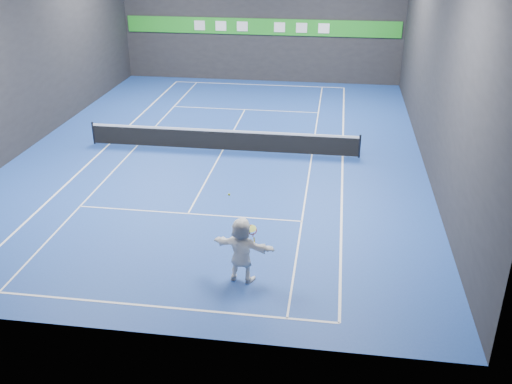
# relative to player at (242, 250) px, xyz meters

# --- Properties ---
(ground) EXTENTS (26.00, 26.00, 0.00)m
(ground) POSITION_rel_player_xyz_m (-2.62, 10.24, -1.01)
(ground) COLOR navy
(ground) RESTS_ON ground
(wall_back) EXTENTS (18.00, 0.10, 9.00)m
(wall_back) POSITION_rel_player_xyz_m (-2.62, 23.24, 3.49)
(wall_back) COLOR black
(wall_back) RESTS_ON ground
(wall_front) EXTENTS (18.00, 0.10, 9.00)m
(wall_front) POSITION_rel_player_xyz_m (-2.62, -2.76, 3.49)
(wall_front) COLOR black
(wall_front) RESTS_ON ground
(wall_left) EXTENTS (0.10, 26.00, 9.00)m
(wall_left) POSITION_rel_player_xyz_m (-11.62, 10.24, 3.49)
(wall_left) COLOR black
(wall_left) RESTS_ON ground
(wall_right) EXTENTS (0.10, 26.00, 9.00)m
(wall_right) POSITION_rel_player_xyz_m (6.38, 10.24, 3.49)
(wall_right) COLOR black
(wall_right) RESTS_ON ground
(baseline_near) EXTENTS (10.98, 0.08, 0.01)m
(baseline_near) POSITION_rel_player_xyz_m (-2.62, -1.65, -1.01)
(baseline_near) COLOR white
(baseline_near) RESTS_ON ground
(baseline_far) EXTENTS (10.98, 0.08, 0.01)m
(baseline_far) POSITION_rel_player_xyz_m (-2.62, 22.13, -1.01)
(baseline_far) COLOR white
(baseline_far) RESTS_ON ground
(sideline_doubles_left) EXTENTS (0.08, 23.78, 0.01)m
(sideline_doubles_left) POSITION_rel_player_xyz_m (-8.11, 10.24, -1.01)
(sideline_doubles_left) COLOR white
(sideline_doubles_left) RESTS_ON ground
(sideline_doubles_right) EXTENTS (0.08, 23.78, 0.01)m
(sideline_doubles_right) POSITION_rel_player_xyz_m (2.87, 10.24, -1.01)
(sideline_doubles_right) COLOR white
(sideline_doubles_right) RESTS_ON ground
(sideline_singles_left) EXTENTS (0.06, 23.78, 0.01)m
(sideline_singles_left) POSITION_rel_player_xyz_m (-6.73, 10.24, -1.01)
(sideline_singles_left) COLOR white
(sideline_singles_left) RESTS_ON ground
(sideline_singles_right) EXTENTS (0.06, 23.78, 0.01)m
(sideline_singles_right) POSITION_rel_player_xyz_m (1.49, 10.24, -1.01)
(sideline_singles_right) COLOR white
(sideline_singles_right) RESTS_ON ground
(service_line_near) EXTENTS (8.23, 0.06, 0.01)m
(service_line_near) POSITION_rel_player_xyz_m (-2.62, 3.84, -1.01)
(service_line_near) COLOR white
(service_line_near) RESTS_ON ground
(service_line_far) EXTENTS (8.23, 0.06, 0.01)m
(service_line_far) POSITION_rel_player_xyz_m (-2.62, 16.64, -1.01)
(service_line_far) COLOR white
(service_line_far) RESTS_ON ground
(center_service_line) EXTENTS (0.06, 12.80, 0.01)m
(center_service_line) POSITION_rel_player_xyz_m (-2.62, 10.24, -1.01)
(center_service_line) COLOR white
(center_service_line) RESTS_ON ground
(player) EXTENTS (1.95, 0.95, 2.02)m
(player) POSITION_rel_player_xyz_m (0.00, 0.00, 0.00)
(player) COLOR white
(player) RESTS_ON ground
(tennis_ball) EXTENTS (0.07, 0.07, 0.07)m
(tennis_ball) POSITION_rel_player_xyz_m (-0.38, 0.25, 1.62)
(tennis_ball) COLOR #C5EB27
(tennis_ball) RESTS_ON player
(tennis_net) EXTENTS (12.50, 0.10, 1.07)m
(tennis_net) POSITION_rel_player_xyz_m (-2.62, 10.24, -0.47)
(tennis_net) COLOR black
(tennis_net) RESTS_ON ground
(sponsor_banner) EXTENTS (17.64, 0.11, 1.00)m
(sponsor_banner) POSITION_rel_player_xyz_m (-2.62, 23.18, 2.49)
(sponsor_banner) COLOR #1F9021
(sponsor_banner) RESTS_ON wall_back
(tennis_racket) EXTENTS (0.42, 0.37, 0.58)m
(tennis_racket) POSITION_rel_player_xyz_m (0.30, 0.05, 0.61)
(tennis_racket) COLOR red
(tennis_racket) RESTS_ON player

